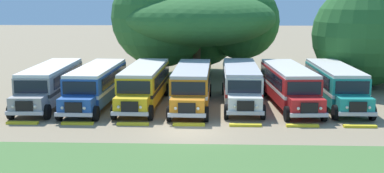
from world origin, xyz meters
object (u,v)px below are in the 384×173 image
at_px(parked_bus_slot_3, 192,84).
at_px(parked_bus_slot_2, 144,83).
at_px(parked_bus_slot_0, 51,83).
at_px(parked_bus_slot_1, 96,84).
at_px(broad_shade_tree, 195,19).
at_px(parked_bus_slot_4, 241,83).
at_px(parked_bus_slot_6, 335,83).
at_px(parked_bus_slot_5, 289,84).

bearing_deg(parked_bus_slot_3, parked_bus_slot_2, -92.93).
distance_m(parked_bus_slot_0, parked_bus_slot_2, 7.02).
xyz_separation_m(parked_bus_slot_1, parked_bus_slot_3, (7.07, 0.11, 0.00)).
xyz_separation_m(parked_bus_slot_0, broad_shade_tree, (10.29, 13.42, 4.10)).
relative_size(parked_bus_slot_0, broad_shade_tree, 0.64).
bearing_deg(parked_bus_slot_4, parked_bus_slot_3, -77.87).
relative_size(parked_bus_slot_3, parked_bus_slot_6, 1.00).
bearing_deg(parked_bus_slot_4, parked_bus_slot_2, -85.63).
bearing_deg(parked_bus_slot_6, broad_shade_tree, -140.51).
relative_size(parked_bus_slot_2, parked_bus_slot_4, 1.00).
bearing_deg(broad_shade_tree, parked_bus_slot_0, -127.47).
distance_m(parked_bus_slot_2, parked_bus_slot_6, 14.12).
xyz_separation_m(parked_bus_slot_2, broad_shade_tree, (3.27, 13.32, 4.10)).
xyz_separation_m(parked_bus_slot_0, parked_bus_slot_2, (7.02, 0.10, 0.00)).
height_order(parked_bus_slot_2, broad_shade_tree, broad_shade_tree).
xyz_separation_m(parked_bus_slot_4, parked_bus_slot_5, (3.49, -0.43, 0.00)).
xyz_separation_m(parked_bus_slot_0, parked_bus_slot_4, (14.19, 0.60, 0.00)).
xyz_separation_m(parked_bus_slot_1, parked_bus_slot_6, (17.63, 0.87, 0.00)).
bearing_deg(parked_bus_slot_6, parked_bus_slot_4, -90.70).
xyz_separation_m(parked_bus_slot_2, parked_bus_slot_3, (3.55, -0.25, 0.00)).
distance_m(parked_bus_slot_4, parked_bus_slot_6, 6.94).
relative_size(parked_bus_slot_0, parked_bus_slot_6, 1.00).
bearing_deg(parked_bus_slot_2, parked_bus_slot_1, -82.34).
bearing_deg(parked_bus_slot_1, parked_bus_slot_2, 97.34).
xyz_separation_m(parked_bus_slot_5, parked_bus_slot_6, (3.45, 0.44, 0.00)).
height_order(parked_bus_slot_2, parked_bus_slot_6, same).
bearing_deg(broad_shade_tree, parked_bus_slot_5, -60.84).
bearing_deg(parked_bus_slot_5, parked_bus_slot_0, -93.54).
height_order(parked_bus_slot_1, parked_bus_slot_3, same).
bearing_deg(parked_bus_slot_0, parked_bus_slot_2, 89.40).
xyz_separation_m(parked_bus_slot_4, parked_bus_slot_6, (6.94, 0.01, 0.00)).
bearing_deg(parked_bus_slot_1, parked_bus_slot_4, 96.08).
bearing_deg(parked_bus_slot_4, broad_shade_tree, -162.71).
bearing_deg(parked_bus_slot_3, parked_bus_slot_4, 102.88).
height_order(parked_bus_slot_0, parked_bus_slot_2, same).
bearing_deg(parked_bus_slot_2, parked_bus_slot_6, 93.84).
height_order(parked_bus_slot_1, parked_bus_slot_5, same).
relative_size(parked_bus_slot_1, parked_bus_slot_5, 0.99).
xyz_separation_m(parked_bus_slot_2, parked_bus_slot_4, (7.17, 0.50, 0.00)).
bearing_deg(parked_bus_slot_4, parked_bus_slot_5, 83.34).
height_order(parked_bus_slot_0, broad_shade_tree, broad_shade_tree).
distance_m(parked_bus_slot_1, parked_bus_slot_2, 3.53).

